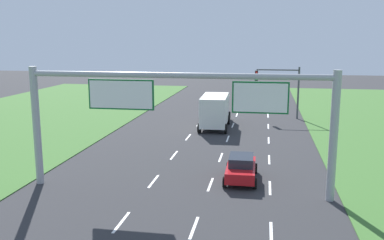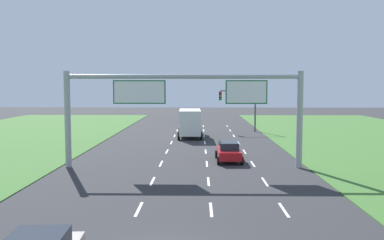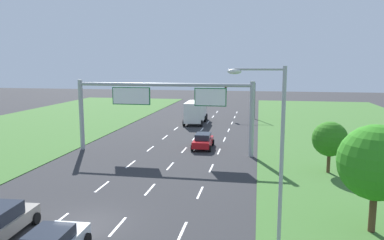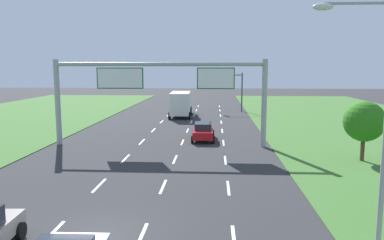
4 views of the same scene
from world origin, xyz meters
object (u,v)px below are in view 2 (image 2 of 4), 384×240
car_near_red (229,151)px  box_truck (190,122)px  sign_gantry (184,100)px  traffic_light_mast (240,102)px

car_near_red → box_truck: size_ratio=0.52×
box_truck → sign_gantry: sign_gantry is taller
box_truck → car_near_red: bearing=-79.4°
box_truck → traffic_light_mast: 8.76m
box_truck → traffic_light_mast: (6.34, 5.64, 2.14)m
car_near_red → box_truck: bearing=101.4°
box_truck → traffic_light_mast: size_ratio=1.41×
box_truck → traffic_light_mast: bearing=40.2°
car_near_red → box_truck: (-3.41, 15.90, 0.94)m
traffic_light_mast → sign_gantry: bearing=-104.7°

